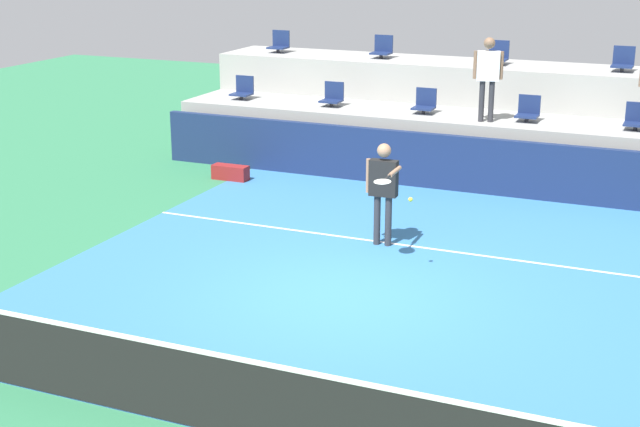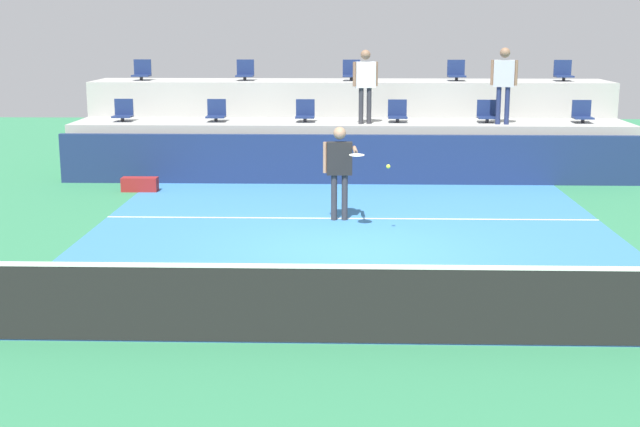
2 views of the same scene
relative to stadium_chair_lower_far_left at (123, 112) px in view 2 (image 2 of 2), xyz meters
name	(u,v)px [view 2 (image 2 of 2)]	position (x,y,z in m)	size (l,w,h in m)	color
ground_plane	(352,252)	(5.36, -7.23, -1.46)	(40.00, 40.00, 0.00)	#2D754C
court_inner_paint	(352,237)	(5.36, -6.23, -1.46)	(9.00, 10.00, 0.01)	teal
court_service_line	(351,218)	(5.36, -4.83, -1.46)	(9.00, 0.06, 0.00)	white
tennis_net	(354,301)	(5.36, -11.23, -0.97)	(10.48, 0.08, 1.07)	black
sponsor_backboard	(350,159)	(5.36, -1.23, -0.91)	(13.00, 0.16, 1.10)	navy
seating_tier_lower	(350,148)	(5.36, 0.07, -0.84)	(13.00, 1.80, 1.25)	#9E9E99
seating_tier_upper	(350,122)	(5.36, 1.87, -0.41)	(13.00, 1.80, 2.10)	#9E9E99
stadium_chair_lower_far_left	(123,112)	(0.00, 0.00, 0.00)	(0.44, 0.40, 0.52)	#2D2D33
stadium_chair_lower_left	(216,112)	(2.21, 0.00, 0.00)	(0.44, 0.40, 0.52)	#2D2D33
stadium_chair_lower_mid_left	(305,113)	(4.30, 0.00, 0.00)	(0.44, 0.40, 0.52)	#2D2D33
stadium_chair_lower_mid_right	(397,113)	(6.46, 0.00, 0.00)	(0.44, 0.40, 0.52)	#2D2D33
stadium_chair_lower_right	(487,113)	(8.54, 0.00, 0.00)	(0.44, 0.40, 0.52)	#2D2D33
stadium_chair_lower_far_right	(582,113)	(10.74, 0.00, 0.00)	(0.44, 0.40, 0.52)	#2D2D33
stadium_chair_upper_far_left	(142,72)	(0.06, 1.80, 0.85)	(0.44, 0.40, 0.52)	#2D2D33
stadium_chair_upper_left	(245,72)	(2.69, 1.80, 0.85)	(0.44, 0.40, 0.52)	#2D2D33
stadium_chair_upper_center	(351,72)	(5.39, 1.80, 0.85)	(0.44, 0.40, 0.52)	#2D2D33
stadium_chair_upper_right	(456,72)	(8.02, 1.80, 0.85)	(0.44, 0.40, 0.52)	#2D2D33
stadium_chair_upper_far_right	(563,72)	(10.69, 1.80, 0.85)	(0.44, 0.40, 0.52)	#2D2D33
tennis_player	(340,164)	(5.16, -4.98, -0.42)	(0.73, 1.18, 1.70)	#2D2D33
spectator_in_grey	(365,80)	(5.69, -0.38, 0.79)	(0.59, 0.28, 1.68)	#2D2D33
spectator_leaning_on_rail	(504,78)	(8.83, -0.38, 0.83)	(0.60, 0.27, 1.73)	navy
tennis_ball	(388,166)	(5.97, -6.08, -0.29)	(0.07, 0.07, 0.07)	#CCE033
equipment_bag	(140,184)	(0.87, -2.27, -1.31)	(0.76, 0.28, 0.30)	maroon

